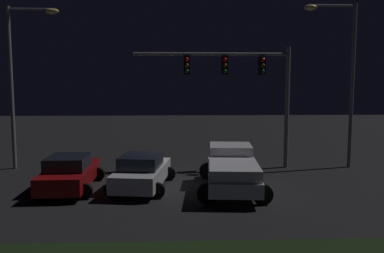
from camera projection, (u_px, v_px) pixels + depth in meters
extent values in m
plane|color=black|center=(165.00, 182.00, 18.23)|extent=(80.00, 80.00, 0.00)
cube|color=silver|center=(232.00, 175.00, 16.62)|extent=(2.43, 5.55, 0.55)
cube|color=silver|center=(230.00, 154.00, 17.72)|extent=(1.99, 2.04, 0.85)
cube|color=black|center=(231.00, 151.00, 17.71)|extent=(1.88, 1.66, 0.51)
cube|color=silver|center=(234.00, 169.00, 15.49)|extent=(2.16, 3.17, 0.45)
cylinder|color=black|center=(208.00, 171.00, 18.62)|extent=(0.80, 0.22, 0.80)
cylinder|color=black|center=(251.00, 172.00, 18.53)|extent=(0.80, 0.22, 0.80)
cylinder|color=black|center=(207.00, 194.00, 14.76)|extent=(0.80, 0.22, 0.80)
cylinder|color=black|center=(262.00, 194.00, 14.67)|extent=(0.80, 0.22, 0.80)
cube|color=silver|center=(142.00, 174.00, 17.03)|extent=(2.38, 4.60, 0.70)
cube|color=black|center=(141.00, 161.00, 16.71)|extent=(1.86, 2.20, 0.55)
cylinder|color=black|center=(130.00, 173.00, 18.63)|extent=(0.64, 0.22, 0.64)
cylinder|color=black|center=(169.00, 174.00, 18.45)|extent=(0.64, 0.22, 0.64)
cylinder|color=black|center=(112.00, 189.00, 15.67)|extent=(0.64, 0.22, 0.64)
cylinder|color=black|center=(157.00, 191.00, 15.49)|extent=(0.64, 0.22, 0.64)
cube|color=maroon|center=(70.00, 176.00, 16.78)|extent=(1.91, 4.44, 0.70)
cube|color=black|center=(68.00, 162.00, 16.47)|extent=(1.65, 2.04, 0.55)
cylinder|color=black|center=(58.00, 175.00, 18.24)|extent=(0.64, 0.22, 0.64)
cylinder|color=black|center=(98.00, 174.00, 18.36)|extent=(0.64, 0.22, 0.64)
cylinder|color=black|center=(37.00, 192.00, 15.27)|extent=(0.64, 0.22, 0.64)
cylinder|color=black|center=(84.00, 191.00, 15.39)|extent=(0.64, 0.22, 0.64)
cylinder|color=slate|center=(287.00, 108.00, 21.08)|extent=(0.24, 0.24, 6.50)
cylinder|color=slate|center=(211.00, 54.00, 20.62)|extent=(8.20, 0.18, 0.18)
cube|color=black|center=(262.00, 66.00, 20.79)|extent=(0.32, 0.44, 0.95)
sphere|color=red|center=(263.00, 60.00, 20.53)|extent=(0.22, 0.22, 0.22)
sphere|color=#59380A|center=(263.00, 66.00, 20.56)|extent=(0.22, 0.22, 0.22)
sphere|color=#0C4719|center=(263.00, 71.00, 20.59)|extent=(0.22, 0.22, 0.22)
cube|color=black|center=(224.00, 66.00, 20.71)|extent=(0.32, 0.44, 0.95)
sphere|color=red|center=(225.00, 60.00, 20.45)|extent=(0.22, 0.22, 0.22)
sphere|color=#59380A|center=(225.00, 65.00, 20.48)|extent=(0.22, 0.22, 0.22)
sphere|color=#0C4719|center=(225.00, 71.00, 20.52)|extent=(0.22, 0.22, 0.22)
cube|color=black|center=(187.00, 66.00, 20.64)|extent=(0.32, 0.44, 0.95)
sphere|color=red|center=(187.00, 60.00, 20.38)|extent=(0.22, 0.22, 0.22)
sphere|color=#59380A|center=(187.00, 65.00, 20.41)|extent=(0.22, 0.22, 0.22)
sphere|color=#0C4719|center=(187.00, 71.00, 20.44)|extent=(0.22, 0.22, 0.22)
cylinder|color=slate|center=(11.00, 89.00, 20.65)|extent=(0.20, 0.20, 8.54)
cylinder|color=slate|center=(30.00, 9.00, 20.26)|extent=(2.27, 0.12, 0.12)
ellipsoid|color=#F9CC72|center=(52.00, 11.00, 20.32)|extent=(0.70, 0.44, 0.30)
cylinder|color=slate|center=(352.00, 87.00, 21.01)|extent=(0.20, 0.20, 8.78)
cylinder|color=slate|center=(333.00, 6.00, 20.52)|extent=(2.39, 0.12, 0.12)
ellipsoid|color=#F9CC72|center=(311.00, 7.00, 20.48)|extent=(0.70, 0.44, 0.30)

